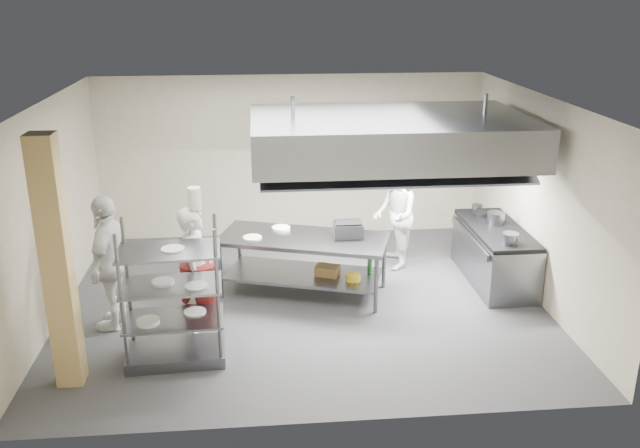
{
  "coord_description": "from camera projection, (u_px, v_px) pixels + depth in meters",
  "views": [
    {
      "loc": [
        -0.63,
        -9.17,
        4.44
      ],
      "look_at": [
        0.27,
        0.2,
        1.15
      ],
      "focal_mm": 38.0,
      "sensor_mm": 36.0,
      "label": 1
    }
  ],
  "objects": [
    {
      "name": "island_worktop",
      "position": [
        303.0,
        239.0,
        10.16
      ],
      "size": [
        2.71,
        1.77,
        0.06
      ],
      "primitive_type": "cube",
      "rotation": [
        0.0,
        0.0,
        -0.31
      ],
      "color": "slate",
      "rests_on": "island"
    },
    {
      "name": "plate_stack",
      "position": [
        174.0,
        317.0,
        8.38
      ],
      "size": [
        0.28,
        0.28,
        0.05
      ],
      "primitive_type": "cylinder",
      "color": "white",
      "rests_on": "pass_rack"
    },
    {
      "name": "island_undershelf",
      "position": [
        304.0,
        274.0,
        10.35
      ],
      "size": [
        2.49,
        1.61,
        0.04
      ],
      "primitive_type": "cube",
      "rotation": [
        0.0,
        0.0,
        -0.31
      ],
      "color": "slate",
      "rests_on": "island"
    },
    {
      "name": "wicker_basket",
      "position": [
        327.0,
        270.0,
        10.25
      ],
      "size": [
        0.41,
        0.36,
        0.15
      ],
      "primitive_type": "cube",
      "rotation": [
        0.0,
        0.0,
        -0.4
      ],
      "color": "olive",
      "rests_on": "island_undershelf"
    },
    {
      "name": "floor",
      "position": [
        304.0,
        302.0,
        10.13
      ],
      "size": [
        7.0,
        7.0,
        0.0
      ],
      "primitive_type": "plane",
      "color": "#363638",
      "rests_on": "ground"
    },
    {
      "name": "hood_strip_a",
      "position": [
        328.0,
        159.0,
        9.86
      ],
      "size": [
        1.6,
        0.12,
        0.04
      ],
      "primitive_type": "cube",
      "color": "white",
      "rests_on": "exhaust_hood"
    },
    {
      "name": "chef_line",
      "position": [
        394.0,
        215.0,
        11.15
      ],
      "size": [
        0.72,
        0.91,
        1.8
      ],
      "primitive_type": "imported",
      "rotation": [
        0.0,
        0.0,
        -1.62
      ],
      "color": "silver",
      "rests_on": "floor"
    },
    {
      "name": "pass_rack",
      "position": [
        172.0,
        293.0,
        8.28
      ],
      "size": [
        1.25,
        0.77,
        1.82
      ],
      "primitive_type": null,
      "rotation": [
        0.0,
        0.0,
        0.05
      ],
      "color": "slate",
      "rests_on": "floor"
    },
    {
      "name": "chef_plating",
      "position": [
        110.0,
        262.0,
        9.13
      ],
      "size": [
        0.66,
        1.17,
        1.89
      ],
      "primitive_type": "imported",
      "rotation": [
        0.0,
        0.0,
        -1.75
      ],
      "color": "white",
      "rests_on": "floor"
    },
    {
      "name": "chef_head",
      "position": [
        197.0,
        272.0,
        8.93
      ],
      "size": [
        0.54,
        0.72,
        1.8
      ],
      "primitive_type": "imported",
      "rotation": [
        0.0,
        0.0,
        1.39
      ],
      "color": "silver",
      "rests_on": "floor"
    },
    {
      "name": "exhaust_hood",
      "position": [
        389.0,
        136.0,
        9.84
      ],
      "size": [
        4.0,
        2.5,
        0.6
      ],
      "primitive_type": "cube",
      "color": "slate",
      "rests_on": "ceiling"
    },
    {
      "name": "wall_right",
      "position": [
        540.0,
        199.0,
        9.95
      ],
      "size": [
        0.0,
        6.0,
        6.0
      ],
      "primitive_type": "plane",
      "rotation": [
        1.57,
        0.0,
        -1.57
      ],
      "color": "tan",
      "rests_on": "ground"
    },
    {
      "name": "range_top",
      "position": [
        497.0,
        229.0,
        10.59
      ],
      "size": [
        0.78,
        1.96,
        0.06
      ],
      "primitive_type": "cube",
      "color": "black",
      "rests_on": "cooking_range"
    },
    {
      "name": "stockpot",
      "position": [
        496.0,
        218.0,
        10.72
      ],
      "size": [
        0.28,
        0.28,
        0.19
      ],
      "primitive_type": "cylinder",
      "color": "gray",
      "rests_on": "range_top"
    },
    {
      "name": "wall_shelf",
      "position": [
        389.0,
        157.0,
        12.47
      ],
      "size": [
        1.5,
        0.28,
        0.04
      ],
      "primitive_type": "cube",
      "color": "slate",
      "rests_on": "wall_back"
    },
    {
      "name": "ceiling",
      "position": [
        302.0,
        101.0,
        9.14
      ],
      "size": [
        7.0,
        7.0,
        0.0
      ],
      "primitive_type": "plane",
      "rotation": [
        3.14,
        0.0,
        0.0
      ],
      "color": "silver",
      "rests_on": "wall_back"
    },
    {
      "name": "wall_left",
      "position": [
        50.0,
        214.0,
        9.33
      ],
      "size": [
        0.0,
        6.0,
        6.0
      ],
      "primitive_type": "plane",
      "rotation": [
        1.57,
        0.0,
        1.57
      ],
      "color": "tan",
      "rests_on": "ground"
    },
    {
      "name": "wall_back",
      "position": [
        291.0,
        157.0,
        12.46
      ],
      "size": [
        7.0,
        0.0,
        7.0
      ],
      "primitive_type": "plane",
      "rotation": [
        1.57,
        0.0,
        0.0
      ],
      "color": "tan",
      "rests_on": "ground"
    },
    {
      "name": "column",
      "position": [
        57.0,
        265.0,
        7.59
      ],
      "size": [
        0.3,
        0.3,
        3.0
      ],
      "primitive_type": "cube",
      "color": "#E2BE74",
      "rests_on": "floor"
    },
    {
      "name": "island",
      "position": [
        304.0,
        265.0,
        10.3
      ],
      "size": [
        2.71,
        1.77,
        0.91
      ],
      "primitive_type": null,
      "rotation": [
        0.0,
        0.0,
        -0.31
      ],
      "color": "gray",
      "rests_on": "floor"
    },
    {
      "name": "cooking_range",
      "position": [
        494.0,
        256.0,
        10.74
      ],
      "size": [
        0.8,
        2.0,
        0.84
      ],
      "primitive_type": "cube",
      "color": "slate",
      "rests_on": "floor"
    },
    {
      "name": "hood_strip_b",
      "position": [
        448.0,
        157.0,
        10.02
      ],
      "size": [
        1.6,
        0.12,
        0.04
      ],
      "primitive_type": "cube",
      "color": "white",
      "rests_on": "exhaust_hood"
    },
    {
      "name": "griddle",
      "position": [
        348.0,
        230.0,
        10.14
      ],
      "size": [
        0.43,
        0.34,
        0.21
      ],
      "primitive_type": "cube",
      "rotation": [
        0.0,
        0.0,
        -0.0
      ],
      "color": "slate",
      "rests_on": "island_worktop"
    }
  ]
}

